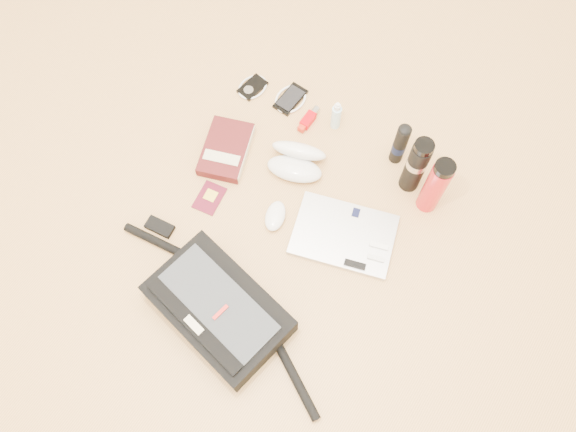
{
  "coord_description": "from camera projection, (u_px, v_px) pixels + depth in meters",
  "views": [
    {
      "loc": [
        0.4,
        -0.52,
        1.69
      ],
      "look_at": [
        0.01,
        0.07,
        0.06
      ],
      "focal_mm": 35.0,
      "sensor_mm": 36.0,
      "label": 1
    }
  ],
  "objects": [
    {
      "name": "ground",
      "position": [
        273.0,
        238.0,
        1.81
      ],
      "size": [
        4.0,
        4.0,
        0.0
      ],
      "primitive_type": "plane",
      "color": "tan",
      "rests_on": "ground"
    },
    {
      "name": "messenger_bag",
      "position": [
        218.0,
        308.0,
        1.66
      ],
      "size": [
        0.84,
        0.33,
        0.12
      ],
      "rotation": [
        0.0,
        0.0,
        -0.19
      ],
      "color": "black",
      "rests_on": "ground"
    },
    {
      "name": "laptop",
      "position": [
        344.0,
        235.0,
        1.8
      ],
      "size": [
        0.37,
        0.31,
        0.03
      ],
      "rotation": [
        0.0,
        0.0,
        0.3
      ],
      "color": "#AFAFB1",
      "rests_on": "ground"
    },
    {
      "name": "book",
      "position": [
        226.0,
        150.0,
        1.92
      ],
      "size": [
        0.21,
        0.26,
        0.04
      ],
      "rotation": [
        0.0,
        0.0,
        0.34
      ],
      "color": "#441012",
      "rests_on": "ground"
    },
    {
      "name": "passport",
      "position": [
        210.0,
        198.0,
        1.86
      ],
      "size": [
        0.09,
        0.12,
        0.01
      ],
      "rotation": [
        0.0,
        0.0,
        0.15
      ],
      "color": "#500C1D",
      "rests_on": "ground"
    },
    {
      "name": "mouse",
      "position": [
        275.0,
        216.0,
        1.82
      ],
      "size": [
        0.1,
        0.12,
        0.04
      ],
      "rotation": [
        0.0,
        0.0,
        0.33
      ],
      "color": "silver",
      "rests_on": "ground"
    },
    {
      "name": "sunglasses_case",
      "position": [
        297.0,
        160.0,
        1.88
      ],
      "size": [
        0.23,
        0.21,
        0.11
      ],
      "rotation": [
        0.0,
        0.0,
        0.32
      ],
      "color": "silver",
      "rests_on": "ground"
    },
    {
      "name": "ipod",
      "position": [
        252.0,
        87.0,
        2.03
      ],
      "size": [
        0.1,
        0.11,
        0.01
      ],
      "rotation": [
        0.0,
        0.0,
        -0.15
      ],
      "color": "black",
      "rests_on": "ground"
    },
    {
      "name": "phone",
      "position": [
        291.0,
        99.0,
        2.01
      ],
      "size": [
        0.11,
        0.13,
        0.01
      ],
      "rotation": [
        0.0,
        0.0,
        -0.05
      ],
      "color": "black",
      "rests_on": "ground"
    },
    {
      "name": "inhaler",
      "position": [
        309.0,
        119.0,
        1.97
      ],
      "size": [
        0.03,
        0.11,
        0.03
      ],
      "rotation": [
        0.0,
        0.0,
        0.0
      ],
      "color": "#C4000A",
      "rests_on": "ground"
    },
    {
      "name": "spray_bottle",
      "position": [
        336.0,
        116.0,
        1.93
      ],
      "size": [
        0.04,
        0.04,
        0.13
      ],
      "rotation": [
        0.0,
        0.0,
        0.37
      ],
      "color": "#B1E1F3",
      "rests_on": "ground"
    },
    {
      "name": "aerosol_can",
      "position": [
        400.0,
        144.0,
        1.84
      ],
      "size": [
        0.06,
        0.06,
        0.19
      ],
      "rotation": [
        0.0,
        0.0,
        0.39
      ],
      "color": "black",
      "rests_on": "ground"
    },
    {
      "name": "thermos_black",
      "position": [
        416.0,
        165.0,
        1.77
      ],
      "size": [
        0.08,
        0.08,
        0.25
      ],
      "rotation": [
        0.0,
        0.0,
        0.34
      ],
      "color": "black",
      "rests_on": "ground"
    },
    {
      "name": "thermos_red",
      "position": [
        435.0,
        186.0,
        1.74
      ],
      "size": [
        0.09,
        0.09,
        0.26
      ],
      "rotation": [
        0.0,
        0.0,
        0.36
      ],
      "color": "red",
      "rests_on": "ground"
    }
  ]
}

